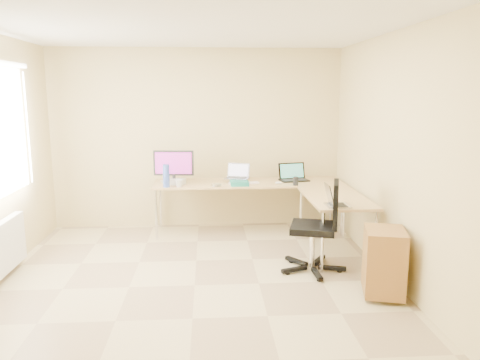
{
  "coord_description": "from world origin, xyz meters",
  "views": [
    {
      "loc": [
        0.16,
        -4.54,
        1.98
      ],
      "look_at": [
        0.55,
        1.1,
        0.9
      ],
      "focal_mm": 34.64,
      "sensor_mm": 36.0,
      "label": 1
    }
  ],
  "objects": [
    {
      "name": "laptop_black",
      "position": [
        1.38,
        1.88,
        0.85
      ],
      "size": [
        0.45,
        0.37,
        0.25
      ],
      "primitive_type": "cube",
      "rotation": [
        0.0,
        0.0,
        0.21
      ],
      "color": "black",
      "rests_on": "desk_main"
    },
    {
      "name": "laptop_return",
      "position": [
        1.59,
        0.37,
        0.83
      ],
      "size": [
        0.31,
        0.24,
        0.2
      ],
      "primitive_type": "cube",
      "rotation": [
        0.0,
        0.0,
        1.58
      ],
      "color": "#B5B5B8",
      "rests_on": "desk_return"
    },
    {
      "name": "wall_front",
      "position": [
        0.0,
        -2.25,
        1.3
      ],
      "size": [
        4.5,
        0.0,
        4.5
      ],
      "primitive_type": "plane",
      "rotation": [
        -1.57,
        0.0,
        0.0
      ],
      "color": "#CCB67D",
      "rests_on": "ground"
    },
    {
      "name": "ceiling",
      "position": [
        0.0,
        0.0,
        2.6
      ],
      "size": [
        4.5,
        4.5,
        0.0
      ],
      "primitive_type": "plane",
      "rotation": [
        3.14,
        0.0,
        0.0
      ],
      "color": "white",
      "rests_on": "ground"
    },
    {
      "name": "radiator",
      "position": [
        -2.03,
        0.4,
        0.35
      ],
      "size": [
        0.09,
        0.8,
        0.55
      ],
      "primitive_type": "cube",
      "color": "white",
      "rests_on": "ground"
    },
    {
      "name": "cabinet",
      "position": [
        1.85,
        -0.38,
        0.36
      ],
      "size": [
        0.47,
        0.54,
        0.64
      ],
      "primitive_type": "cube",
      "rotation": [
        0.0,
        0.0,
        -0.24
      ],
      "color": "olive",
      "rests_on": "ground"
    },
    {
      "name": "papers",
      "position": [
        -0.4,
        1.91,
        0.73
      ],
      "size": [
        0.27,
        0.33,
        0.01
      ],
      "primitive_type": "cube",
      "rotation": [
        0.0,
        0.0,
        0.26
      ],
      "color": "white",
      "rests_on": "desk_main"
    },
    {
      "name": "black_cup",
      "position": [
        1.34,
        1.55,
        0.79
      ],
      "size": [
        0.09,
        0.09,
        0.12
      ],
      "primitive_type": "cylinder",
      "rotation": [
        0.0,
        0.0,
        -0.41
      ],
      "color": "black",
      "rests_on": "desk_main"
    },
    {
      "name": "keyboard",
      "position": [
        0.64,
        1.71,
        0.74
      ],
      "size": [
        0.43,
        0.18,
        0.02
      ],
      "primitive_type": "cube",
      "rotation": [
        0.0,
        0.0,
        0.16
      ],
      "color": "white",
      "rests_on": "desk_main"
    },
    {
      "name": "book_stack",
      "position": [
        0.58,
        1.67,
        0.76
      ],
      "size": [
        0.25,
        0.33,
        0.06
      ],
      "primitive_type": "cube",
      "rotation": [
        0.0,
        0.0,
        0.01
      ],
      "color": "#176F61",
      "rests_on": "desk_main"
    },
    {
      "name": "wall_back",
      "position": [
        0.0,
        2.25,
        1.3
      ],
      "size": [
        4.5,
        0.0,
        4.5
      ],
      "primitive_type": "plane",
      "rotation": [
        1.57,
        0.0,
        0.0
      ],
      "color": "#CCB67D",
      "rests_on": "ground"
    },
    {
      "name": "mouse",
      "position": [
        1.12,
        1.66,
        0.75
      ],
      "size": [
        0.11,
        0.09,
        0.03
      ],
      "primitive_type": "ellipsoid",
      "rotation": [
        0.0,
        0.0,
        0.35
      ],
      "color": "white",
      "rests_on": "desk_main"
    },
    {
      "name": "white_box",
      "position": [
        -0.28,
        1.72,
        0.77
      ],
      "size": [
        0.26,
        0.23,
        0.08
      ],
      "primitive_type": "cube",
      "rotation": [
        0.0,
        0.0,
        -0.41
      ],
      "color": "beige",
      "rests_on": "desk_main"
    },
    {
      "name": "monitor",
      "position": [
        -0.31,
        1.76,
        0.97
      ],
      "size": [
        0.56,
        0.23,
        0.47
      ],
      "primitive_type": "cube",
      "rotation": [
        0.0,
        0.0,
        -0.09
      ],
      "color": "#262626",
      "rests_on": "desk_main"
    },
    {
      "name": "desk_return",
      "position": [
        1.7,
        0.85,
        0.36
      ],
      "size": [
        0.7,
        1.3,
        0.73
      ],
      "primitive_type": "cube",
      "color": "tan",
      "rests_on": "ground"
    },
    {
      "name": "floor",
      "position": [
        0.0,
        0.0,
        0.0
      ],
      "size": [
        4.5,
        4.5,
        0.0
      ],
      "primitive_type": "plane",
      "color": "#C6B486",
      "rests_on": "ground"
    },
    {
      "name": "wall_right",
      "position": [
        2.1,
        0.0,
        1.3
      ],
      "size": [
        0.0,
        4.5,
        4.5
      ],
      "primitive_type": "plane",
      "rotation": [
        1.57,
        0.0,
        -1.57
      ],
      "color": "#CCB67D",
      "rests_on": "ground"
    },
    {
      "name": "desk_main",
      "position": [
        0.72,
        1.85,
        0.36
      ],
      "size": [
        2.65,
        0.7,
        0.73
      ],
      "primitive_type": "cube",
      "color": "tan",
      "rests_on": "ground"
    },
    {
      "name": "desk_fan",
      "position": [
        -0.33,
        2.05,
        0.87
      ],
      "size": [
        0.24,
        0.24,
        0.27
      ],
      "primitive_type": "cylinder",
      "rotation": [
        0.0,
        0.0,
        0.13
      ],
      "color": "beige",
      "rests_on": "desk_main"
    },
    {
      "name": "mug",
      "position": [
        -0.23,
        1.55,
        0.78
      ],
      "size": [
        0.13,
        0.13,
        0.1
      ],
      "primitive_type": "imported",
      "rotation": [
        0.0,
        0.0,
        -0.21
      ],
      "color": "silver",
      "rests_on": "desk_main"
    },
    {
      "name": "office_chair",
      "position": [
        1.31,
        0.34,
        0.5
      ],
      "size": [
        0.76,
        0.76,
        1.03
      ],
      "primitive_type": "cube",
      "rotation": [
        0.0,
        0.0,
        -0.28
      ],
      "color": "black",
      "rests_on": "ground"
    },
    {
      "name": "laptop_center",
      "position": [
        0.56,
        1.81,
        0.89
      ],
      "size": [
        0.39,
        0.34,
        0.21
      ],
      "primitive_type": "cube",
      "rotation": [
        0.0,
        0.0,
        -0.38
      ],
      "color": "#9D9FB5",
      "rests_on": "desk_main"
    },
    {
      "name": "cd_stack",
      "position": [
        0.26,
        1.57,
        0.75
      ],
      "size": [
        0.15,
        0.15,
        0.03
      ],
      "primitive_type": "cylinder",
      "rotation": [
        0.0,
        0.0,
        -0.15
      ],
      "color": "silver",
      "rests_on": "desk_main"
    },
    {
      "name": "water_bottle",
      "position": [
        -0.4,
        1.55,
        0.88
      ],
      "size": [
        0.11,
        0.11,
        0.31
      ],
      "primitive_type": "cylinder",
      "rotation": [
        0.0,
        0.0,
        0.25
      ],
      "color": "#3751AC",
      "rests_on": "desk_main"
    }
  ]
}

